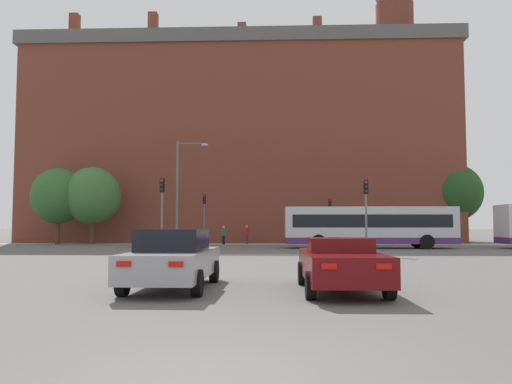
{
  "coord_description": "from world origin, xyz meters",
  "views": [
    {
      "loc": [
        0.64,
        -5.35,
        1.68
      ],
      "look_at": [
        -0.58,
        27.94,
        3.87
      ],
      "focal_mm": 35.0,
      "sensor_mm": 36.0,
      "label": 1
    }
  ],
  "objects": [
    {
      "name": "pedestrian_waiting",
      "position": [
        -1.78,
        38.35,
        0.96
      ],
      "size": [
        0.37,
        0.46,
        1.65
      ],
      "rotation": [
        0.0,
        0.0,
        1.11
      ],
      "color": "#333851",
      "rests_on": "ground_plane"
    },
    {
      "name": "traffic_light_near_left",
      "position": [
        -5.87,
        23.3,
        2.93
      ],
      "size": [
        0.26,
        0.31,
        4.37
      ],
      "color": "slate",
      "rests_on": "ground_plane"
    },
    {
      "name": "street_lamp_junction",
      "position": [
        -5.91,
        29.86,
        4.65
      ],
      "size": [
        2.28,
        0.36,
        7.64
      ],
      "color": "slate",
      "rests_on": "ground_plane"
    },
    {
      "name": "traffic_light_near_right",
      "position": [
        5.81,
        22.9,
        2.83
      ],
      "size": [
        0.26,
        0.31,
        4.21
      ],
      "color": "slate",
      "rests_on": "ground_plane"
    },
    {
      "name": "traffic_light_far_left",
      "position": [
        -5.36,
        37.08,
        2.86
      ],
      "size": [
        0.26,
        0.31,
        4.26
      ],
      "color": "slate",
      "rests_on": "ground_plane"
    },
    {
      "name": "stop_line_strip",
      "position": [
        0.0,
        22.87,
        0.0
      ],
      "size": [
        8.92,
        0.3,
        0.01
      ],
      "primitive_type": "cube",
      "color": "silver",
      "rests_on": "ground_plane"
    },
    {
      "name": "tree_distant",
      "position": [
        17.8,
        42.49,
        4.72
      ],
      "size": [
        5.05,
        5.05,
        7.38
      ],
      "color": "#4C3823",
      "rests_on": "ground_plane"
    },
    {
      "name": "car_saloon_left",
      "position": [
        -2.02,
        7.75,
        0.79
      ],
      "size": [
        2.04,
        4.76,
        1.57
      ],
      "rotation": [
        0.0,
        0.0,
        -0.01
      ],
      "color": "#9E9EA3",
      "rests_on": "ground_plane"
    },
    {
      "name": "brick_civic_building",
      "position": [
        -2.61,
        45.84,
        10.48
      ],
      "size": [
        43.19,
        10.64,
        28.41
      ],
      "color": "brown",
      "rests_on": "ground_plane"
    },
    {
      "name": "traffic_light_far_right",
      "position": [
        5.4,
        37.48,
        2.63
      ],
      "size": [
        0.26,
        0.31,
        3.89
      ],
      "color": "slate",
      "rests_on": "ground_plane"
    },
    {
      "name": "car_roadster_right",
      "position": [
        2.31,
        7.39,
        0.69
      ],
      "size": [
        2.0,
        4.62,
        1.34
      ],
      "rotation": [
        0.0,
        0.0,
        0.01
      ],
      "color": "#600C0F",
      "rests_on": "ground_plane"
    },
    {
      "name": "bus_crossing_lead",
      "position": [
        7.4,
        30.6,
        1.57
      ],
      "size": [
        11.98,
        2.65,
        2.94
      ],
      "rotation": [
        0.0,
        0.0,
        -1.57
      ],
      "color": "silver",
      "rests_on": "ground_plane"
    },
    {
      "name": "pedestrian_walking_east",
      "position": [
        -3.69,
        37.07,
        0.92
      ],
      "size": [
        0.45,
        0.42,
        1.58
      ],
      "rotation": [
        0.0,
        0.0,
        5.59
      ],
      "color": "black",
      "rests_on": "ground_plane"
    },
    {
      "name": "tree_kerbside",
      "position": [
        -15.19,
        37.43,
        4.19
      ],
      "size": [
        4.76,
        4.76,
        6.7
      ],
      "color": "#4C3823",
      "rests_on": "ground_plane"
    },
    {
      "name": "ground_plane",
      "position": [
        0.0,
        0.0,
        0.0
      ],
      "size": [
        400.0,
        400.0,
        0.0
      ],
      "primitive_type": "plane",
      "color": "#605E5B"
    },
    {
      "name": "tree_by_building",
      "position": [
        -18.12,
        37.22,
        4.16
      ],
      "size": [
        4.6,
        4.6,
        6.58
      ],
      "color": "#4C3823",
      "rests_on": "ground_plane"
    },
    {
      "name": "far_pavement",
      "position": [
        0.0,
        37.92,
        0.01
      ],
      "size": [
        69.91,
        2.5,
        0.01
      ],
      "primitive_type": "cube",
      "color": "#A09B91",
      "rests_on": "ground_plane"
    }
  ]
}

